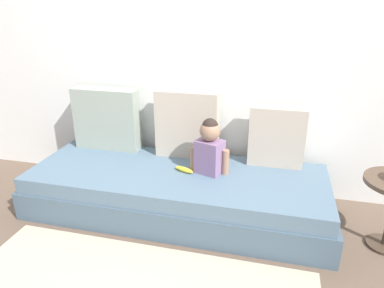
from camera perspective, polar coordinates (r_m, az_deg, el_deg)
The scene contains 8 objects.
ground_plane at distance 2.98m, azimuth -2.40°, elevation -10.73°, with size 12.00×12.00×0.00m, color brown.
back_wall at distance 3.07m, azimuth 0.28°, elevation 15.59°, with size 5.61×0.10×2.53m, color white.
couch at distance 2.88m, azimuth -2.45°, elevation -7.76°, with size 2.41×0.88×0.36m.
throw_pillow_left at distance 3.25m, azimuth -13.66°, elevation 3.98°, with size 0.59×0.16×0.55m, color #99A393.
throw_pillow_center at distance 2.99m, azimuth -0.78°, elevation 3.25°, with size 0.53×0.16×0.58m, color #C1B29E.
throw_pillow_right at distance 2.91m, azimuth 13.60°, elevation 1.23°, with size 0.44×0.16×0.49m, color #C1B29E.
toddler at distance 2.71m, azimuth 2.89°, elevation -0.42°, with size 0.31×0.21×0.45m.
banana at distance 2.78m, azimuth -1.30°, elevation -4.18°, with size 0.17×0.04×0.04m, color yellow.
Camera 1 is at (0.72, -2.40, 1.61)m, focal length 32.81 mm.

